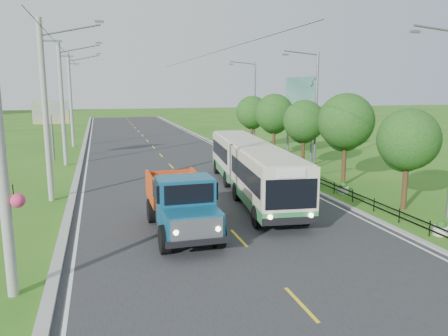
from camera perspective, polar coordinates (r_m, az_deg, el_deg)
name	(u,v)px	position (r m, az deg, el deg)	size (l,w,h in m)	color
ground	(239,238)	(18.84, 1.95, -9.17)	(240.00, 240.00, 0.00)	#2C6718
road	(168,162)	(37.81, -7.39, 0.75)	(14.00, 120.00, 0.02)	#28282B
curb_left	(80,166)	(37.44, -18.35, 0.31)	(0.40, 120.00, 0.15)	#9E9E99
curb_right	(246,158)	(39.48, 2.92, 1.30)	(0.30, 120.00, 0.10)	#9E9E99
edge_line_left	(87,166)	(37.43, -17.50, 0.27)	(0.12, 120.00, 0.00)	silver
edge_line_right	(241,159)	(39.33, 2.23, 1.22)	(0.12, 120.00, 0.00)	silver
centre_dash	(239,238)	(18.83, 1.95, -9.11)	(0.12, 2.20, 0.00)	yellow
railing_right	(281,166)	(34.23, 7.52, 0.22)	(0.04, 40.00, 0.60)	black
pole_nearest	(1,136)	(14.22, -27.11, 3.70)	(3.51, 0.44, 10.00)	gray
pole_near	(46,110)	(26.06, -22.23, 6.98)	(3.51, 0.32, 10.00)	gray
pole_mid	(63,103)	(38.00, -20.34, 7.95)	(3.51, 0.32, 10.00)	gray
pole_far	(71,99)	(49.97, -19.35, 8.46)	(3.51, 0.32, 10.00)	gray
tree_second	(407,143)	(24.59, 22.81, 3.08)	(3.18, 3.26, 5.30)	#382314
tree_third	(345,124)	(29.44, 15.58, 5.52)	(3.60, 3.62, 6.00)	#382314
tree_fourth	(304,123)	(34.71, 10.38, 5.76)	(3.24, 3.31, 5.40)	#382314
tree_fifth	(274,115)	(40.15, 6.59, 6.86)	(3.48, 3.52, 5.80)	#382314
tree_back	(252,114)	(45.75, 3.69, 7.08)	(3.30, 3.36, 5.50)	#382314
streetlight_mid	(314,106)	(34.86, 11.73, 7.90)	(3.02, 0.20, 9.07)	slate
streetlight_far	(253,101)	(47.71, 3.86, 8.72)	(3.02, 0.20, 9.07)	slate
planter_front	(441,229)	(21.36, 26.48, -7.11)	(0.64, 0.64, 0.67)	silver
planter_near	(343,188)	(27.54, 15.29, -2.60)	(0.64, 0.64, 0.67)	silver
planter_mid	(289,166)	(34.47, 8.43, 0.25)	(0.64, 0.64, 0.67)	silver
planter_far	(254,152)	(41.79, 3.92, 2.12)	(0.64, 0.64, 0.67)	silver
billboard_left	(51,116)	(41.15, -21.66, 6.30)	(3.00, 0.20, 5.20)	slate
billboard_right	(300,99)	(40.95, 9.91, 8.93)	(0.24, 6.00, 7.30)	slate
bus	(251,164)	(26.10, 3.55, 0.48)	(4.35, 15.80, 3.02)	#2F7543
dump_truck	(181,199)	(19.16, -5.61, -4.12)	(2.54, 6.42, 2.69)	navy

